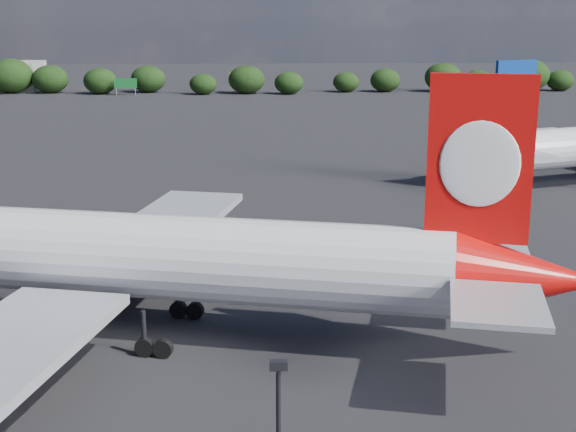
{
  "coord_description": "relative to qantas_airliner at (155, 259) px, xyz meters",
  "views": [
    {
      "loc": [
        12.97,
        -41.26,
        21.61
      ],
      "look_at": [
        16.0,
        12.0,
        8.0
      ],
      "focal_mm": 50.0,
      "sensor_mm": 36.0,
      "label": 1
    }
  ],
  "objects": [
    {
      "name": "highway_sign",
      "position": [
        -24.96,
        165.44,
        -2.39
      ],
      "size": [
        6.0,
        0.3,
        4.5
      ],
      "color": "#135F25",
      "rests_on": "ground"
    },
    {
      "name": "ground",
      "position": [
        -6.96,
        49.44,
        -5.52
      ],
      "size": [
        500.0,
        500.0,
        0.0
      ],
      "primitive_type": "plane",
      "color": "black",
      "rests_on": "ground"
    },
    {
      "name": "billboard_yellow",
      "position": [
        5.04,
        171.44,
        -1.65
      ],
      "size": [
        5.0,
        0.3,
        5.5
      ],
      "color": "yellow",
      "rests_on": "ground"
    },
    {
      "name": "horizon_treeline",
      "position": [
        -3.12,
        170.12,
        -1.72
      ],
      "size": [
        197.64,
        15.68,
        9.35
      ],
      "color": "black",
      "rests_on": "ground"
    },
    {
      "name": "qantas_airliner",
      "position": [
        0.0,
        0.0,
        0.0
      ],
      "size": [
        54.98,
        52.64,
        18.12
      ],
      "color": "silver",
      "rests_on": "ground"
    }
  ]
}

